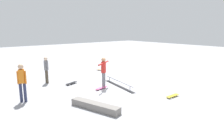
% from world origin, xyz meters
% --- Properties ---
extents(ground_plane, '(60.00, 60.00, 0.00)m').
position_xyz_m(ground_plane, '(0.00, 0.00, 0.00)').
color(ground_plane, '#9E9EA3').
extents(grind_rail, '(2.92, 0.77, 0.32)m').
position_xyz_m(grind_rail, '(0.58, -0.61, 0.14)').
color(grind_rail, black).
rests_on(grind_rail, ground_plane).
extents(skate_ledge, '(2.26, 1.01, 0.28)m').
position_xyz_m(skate_ledge, '(-1.29, 2.32, 0.14)').
color(skate_ledge, gray).
rests_on(skate_ledge, ground_plane).
extents(skater_main, '(0.77, 1.19, 1.68)m').
position_xyz_m(skater_main, '(0.88, 0.24, 0.98)').
color(skater_main, slate).
rests_on(skater_main, ground_plane).
extents(skateboard_main, '(0.37, 0.82, 0.09)m').
position_xyz_m(skateboard_main, '(0.78, 0.48, 0.07)').
color(skateboard_main, '#E05993').
rests_on(skateboard_main, ground_plane).
extents(bystander_grey_shirt, '(0.35, 0.21, 1.57)m').
position_xyz_m(bystander_grey_shirt, '(3.81, 2.22, 0.89)').
color(bystander_grey_shirt, brown).
rests_on(bystander_grey_shirt, ground_plane).
extents(bystander_orange_shirt, '(0.28, 0.38, 1.71)m').
position_xyz_m(bystander_orange_shirt, '(1.42, 4.27, 0.97)').
color(bystander_orange_shirt, '#2D3351').
rests_on(bystander_orange_shirt, ground_plane).
extents(loose_skateboard_black, '(0.44, 0.82, 0.09)m').
position_xyz_m(loose_skateboard_black, '(2.65, 1.24, 0.07)').
color(loose_skateboard_black, black).
rests_on(loose_skateboard_black, ground_plane).
extents(loose_skateboard_yellow, '(0.26, 0.80, 0.09)m').
position_xyz_m(loose_skateboard_yellow, '(-2.41, -1.36, 0.07)').
color(loose_skateboard_yellow, yellow).
rests_on(loose_skateboard_yellow, ground_plane).
extents(loose_skateboard_natural, '(0.82, 0.38, 0.09)m').
position_xyz_m(loose_skateboard_natural, '(4.65, -2.37, 0.07)').
color(loose_skateboard_natural, tan).
rests_on(loose_skateboard_natural, ground_plane).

